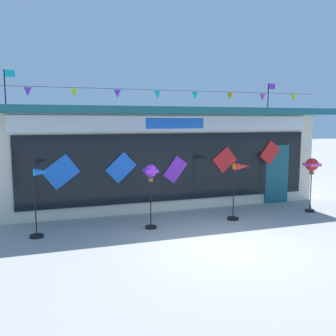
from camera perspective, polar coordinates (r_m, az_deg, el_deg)
ground_plane at (r=8.70m, az=8.41°, el=-11.74°), size 80.00×80.00×0.00m
kite_shop_building at (r=13.71m, az=-2.36°, el=2.33°), size 10.79×5.82×4.47m
wind_spinner_far_left at (r=9.45m, az=-19.06°, el=-3.59°), size 0.63×0.34×1.69m
wind_spinner_left at (r=9.61m, az=-2.70°, el=-1.51°), size 0.34×0.34×1.71m
wind_spinner_center_left at (r=10.74m, az=11.05°, el=-1.55°), size 0.72×0.34×1.65m
wind_spinner_center_right at (r=12.23m, az=21.35°, el=0.01°), size 0.40×0.40×1.68m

